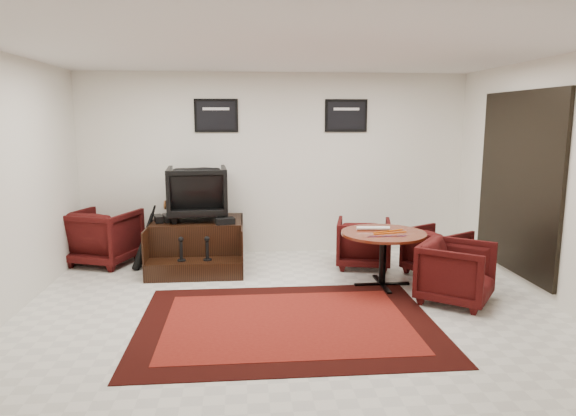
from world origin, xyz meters
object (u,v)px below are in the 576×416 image
object	(u,v)px
armchair_side	(104,234)
table_chair_corner	(456,270)
meeting_table	(383,239)
table_chair_window	(437,249)
table_chair_back	(363,240)
shine_chair	(197,190)
shine_podium	(198,245)

from	to	relation	value
armchair_side	table_chair_corner	bearing A→B (deg)	176.06
armchair_side	table_chair_corner	world-z (taller)	armchair_side
meeting_table	table_chair_window	size ratio (longest dim) A/B	1.49
armchair_side	table_chair_back	size ratio (longest dim) A/B	1.16
shine_chair	table_chair_window	world-z (taller)	shine_chair
table_chair_corner	meeting_table	bearing A→B (deg)	82.53
armchair_side	meeting_table	size ratio (longest dim) A/B	0.83
shine_chair	table_chair_back	size ratio (longest dim) A/B	1.12
shine_podium	table_chair_back	size ratio (longest dim) A/B	1.75
table_chair_corner	table_chair_back	bearing A→B (deg)	62.04
armchair_side	table_chair_back	distance (m)	3.78
armchair_side	meeting_table	distance (m)	4.03
armchair_side	shine_chair	bearing A→B (deg)	-164.11
shine_chair	armchair_side	size ratio (longest dim) A/B	0.97
shine_chair	meeting_table	xyz separation A→B (m)	(2.41, -1.24, -0.48)
table_chair_back	table_chair_corner	size ratio (longest dim) A/B	0.98
shine_podium	armchair_side	world-z (taller)	armchair_side
table_chair_corner	table_chair_window	bearing A→B (deg)	27.31
meeting_table	table_chair_back	xyz separation A→B (m)	(-0.04, 0.87, -0.23)
meeting_table	table_chair_corner	xyz separation A→B (m)	(0.68, -0.66, -0.22)
table_chair_back	shine_chair	bearing A→B (deg)	4.46
meeting_table	table_chair_back	size ratio (longest dim) A/B	1.40
table_chair_corner	armchair_side	bearing A→B (deg)	102.49
shine_podium	shine_chair	bearing A→B (deg)	90.00
table_chair_back	table_chair_window	bearing A→B (deg)	165.99
table_chair_window	table_chair_corner	bearing A→B (deg)	140.34
shine_podium	table_chair_back	distance (m)	2.38
armchair_side	meeting_table	bearing A→B (deg)	-179.30
armchair_side	table_chair_corner	xyz separation A→B (m)	(4.48, -2.01, -0.05)
shine_podium	table_chair_window	xyz separation A→B (m)	(3.27, -0.70, 0.05)
armchair_side	meeting_table	world-z (taller)	armchair_side
armchair_side	meeting_table	xyz separation A→B (m)	(3.79, -1.35, 0.17)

